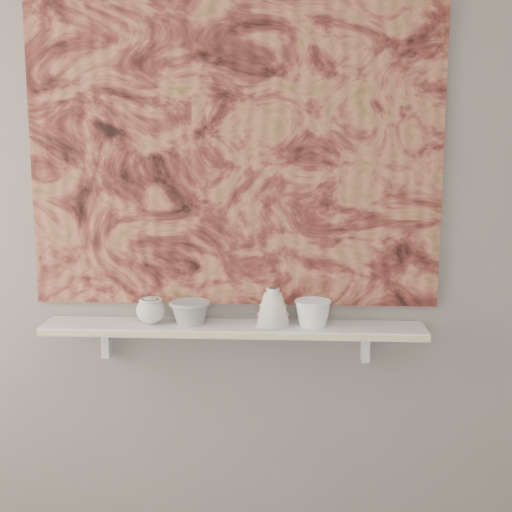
# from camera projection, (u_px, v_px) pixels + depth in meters

# --- Properties ---
(wall_back) EXTENTS (3.60, 0.00, 3.60)m
(wall_back) POSITION_uv_depth(u_px,v_px,m) (235.00, 208.00, 2.63)
(wall_back) COLOR gray
(wall_back) RESTS_ON floor
(shelf) EXTENTS (1.40, 0.18, 0.03)m
(shelf) POSITION_uv_depth(u_px,v_px,m) (233.00, 328.00, 2.61)
(shelf) COLOR silver
(shelf) RESTS_ON wall_back
(shelf_stripe) EXTENTS (1.40, 0.01, 0.02)m
(shelf_stripe) POSITION_uv_depth(u_px,v_px,m) (231.00, 336.00, 2.52)
(shelf_stripe) COLOR beige
(shelf_stripe) RESTS_ON shelf
(bracket_left) EXTENTS (0.03, 0.06, 0.12)m
(bracket_left) POSITION_uv_depth(u_px,v_px,m) (107.00, 341.00, 2.71)
(bracket_left) COLOR silver
(bracket_left) RESTS_ON wall_back
(bracket_right) EXTENTS (0.03, 0.06, 0.12)m
(bracket_right) POSITION_uv_depth(u_px,v_px,m) (365.00, 345.00, 2.66)
(bracket_right) COLOR silver
(bracket_right) RESTS_ON wall_back
(painting) EXTENTS (1.50, 0.02, 1.10)m
(painting) POSITION_uv_depth(u_px,v_px,m) (234.00, 156.00, 2.58)
(painting) COLOR maroon
(painting) RESTS_ON wall_back
(house_motif) EXTENTS (0.09, 0.00, 0.08)m
(house_motif) POSITION_uv_depth(u_px,v_px,m) (357.00, 241.00, 2.60)
(house_motif) COLOR black
(house_motif) RESTS_ON painting
(bowl_grey) EXTENTS (0.20, 0.20, 0.09)m
(bowl_grey) POSITION_uv_depth(u_px,v_px,m) (190.00, 312.00, 2.61)
(bowl_grey) COLOR gray
(bowl_grey) RESTS_ON shelf
(cup_cream) EXTENTS (0.14, 0.14, 0.10)m
(cup_cream) POSITION_uv_depth(u_px,v_px,m) (151.00, 310.00, 2.62)
(cup_cream) COLOR silver
(cup_cream) RESTS_ON shelf
(bell_vessel) EXTENTS (0.14, 0.14, 0.14)m
(bell_vessel) POSITION_uv_depth(u_px,v_px,m) (273.00, 307.00, 2.59)
(bell_vessel) COLOR silver
(bell_vessel) RESTS_ON shelf
(bowl_white) EXTENTS (0.16, 0.16, 0.10)m
(bowl_white) POSITION_uv_depth(u_px,v_px,m) (313.00, 313.00, 2.59)
(bowl_white) COLOR white
(bowl_white) RESTS_ON shelf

